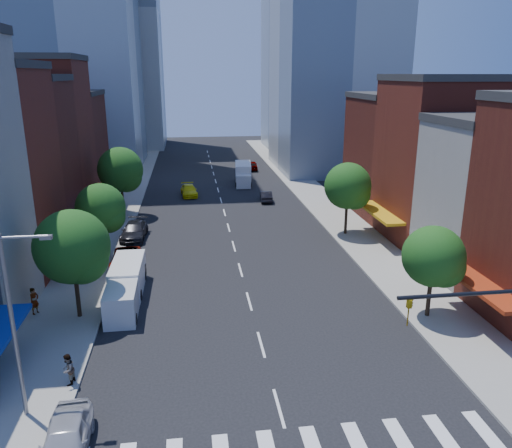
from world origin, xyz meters
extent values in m
plane|color=black|center=(0.00, 0.00, 0.00)|extent=(220.00, 220.00, 0.00)
cube|color=gray|center=(-12.50, 40.00, 0.07)|extent=(5.00, 120.00, 0.15)
cube|color=gray|center=(12.50, 40.00, 0.07)|extent=(5.00, 120.00, 0.15)
cube|color=#551C15|center=(-21.00, 29.00, 7.50)|extent=(12.00, 8.00, 15.00)
cube|color=maroon|center=(-21.00, 37.50, 8.50)|extent=(12.00, 9.00, 17.00)
cube|color=#551C15|center=(-21.00, 47.00, 6.50)|extent=(12.00, 10.00, 13.00)
cube|color=beige|center=(21.00, 15.00, 6.00)|extent=(12.00, 8.00, 12.00)
cube|color=maroon|center=(21.00, 24.00, 7.50)|extent=(12.00, 10.00, 15.00)
cube|color=#551C15|center=(21.00, 34.00, 6.50)|extent=(12.00, 10.00, 13.00)
cube|color=#9EA5AD|center=(-18.00, 95.00, 28.00)|extent=(18.00, 18.00, 56.00)
cylinder|color=black|center=(7.00, -4.50, 7.75)|extent=(7.00, 0.16, 0.16)
imported|color=gold|center=(4.00, -4.50, 7.15)|extent=(0.22, 0.18, 1.10)
cylinder|color=slate|center=(-12.00, 1.00, 4.65)|extent=(0.20, 0.20, 9.00)
cylinder|color=slate|center=(-11.00, 1.00, 8.95)|extent=(2.00, 0.14, 0.14)
cube|color=slate|center=(-10.10, 1.00, 8.90)|extent=(0.50, 0.25, 0.18)
cylinder|color=black|center=(-11.50, 11.00, 2.11)|extent=(0.28, 0.28, 3.92)
sphere|color=#154915|center=(-11.50, 11.00, 5.05)|extent=(4.80, 4.80, 4.80)
sphere|color=#154915|center=(-10.90, 10.70, 4.35)|extent=(3.36, 3.36, 3.36)
cylinder|color=black|center=(-11.50, 22.00, 1.97)|extent=(0.28, 0.28, 3.64)
sphere|color=#154915|center=(-11.50, 22.00, 4.70)|extent=(4.20, 4.20, 4.20)
sphere|color=#154915|center=(-10.90, 21.70, 4.05)|extent=(2.94, 2.94, 2.94)
cylinder|color=black|center=(-11.50, 36.00, 2.25)|extent=(0.28, 0.28, 4.20)
sphere|color=#154915|center=(-11.50, 36.00, 5.40)|extent=(5.00, 5.00, 5.00)
sphere|color=#154915|center=(-10.90, 35.70, 4.65)|extent=(3.50, 3.50, 3.50)
cylinder|color=black|center=(11.50, 8.00, 1.83)|extent=(0.28, 0.28, 3.36)
sphere|color=#154915|center=(11.50, 8.00, 4.35)|extent=(4.00, 4.00, 4.00)
sphere|color=#154915|center=(12.10, 7.70, 3.75)|extent=(2.80, 2.80, 2.80)
cylinder|color=black|center=(11.50, 26.00, 2.11)|extent=(0.28, 0.28, 3.92)
sphere|color=#154915|center=(11.50, 26.00, 5.05)|extent=(4.60, 4.60, 4.60)
sphere|color=#154915|center=(12.10, 25.70, 4.35)|extent=(3.22, 3.22, 3.22)
imported|color=#ADADB2|center=(-9.50, -1.88, 0.81)|extent=(2.18, 4.87, 1.62)
imported|color=black|center=(-8.63, 15.18, 0.82)|extent=(2.09, 5.11, 1.65)
imported|color=#999999|center=(-9.50, 20.15, 0.69)|extent=(2.30, 4.98, 1.38)
imported|color=black|center=(-9.50, 27.61, 0.80)|extent=(2.58, 5.64, 1.60)
cube|color=white|center=(-8.74, 15.13, 1.14)|extent=(2.22, 5.45, 2.28)
cube|color=black|center=(-8.76, 13.07, 1.46)|extent=(2.02, 1.11, 0.98)
cylinder|color=black|center=(-9.74, 13.30, 0.38)|extent=(0.28, 0.83, 0.82)
cylinder|color=black|center=(-7.78, 13.28, 0.38)|extent=(0.28, 0.83, 0.82)
cylinder|color=black|center=(-9.70, 16.98, 0.38)|extent=(0.28, 0.83, 0.82)
cylinder|color=black|center=(-7.75, 16.96, 0.38)|extent=(0.28, 0.83, 0.82)
cube|color=silver|center=(-8.70, 11.33, 1.06)|extent=(2.07, 5.06, 2.12)
cube|color=black|center=(-8.67, 9.42, 1.36)|extent=(1.88, 1.03, 0.91)
cylinder|color=black|center=(-9.58, 9.61, 0.35)|extent=(0.26, 0.77, 0.77)
cylinder|color=black|center=(-7.77, 9.63, 0.35)|extent=(0.26, 0.77, 0.77)
cylinder|color=black|center=(-9.62, 13.03, 0.35)|extent=(0.26, 0.77, 0.77)
cylinder|color=black|center=(-7.81, 13.05, 0.35)|extent=(0.26, 0.77, 0.77)
imported|color=yellow|center=(-4.04, 45.05, 0.71)|extent=(2.41, 5.05, 1.42)
imported|color=black|center=(5.68, 40.77, 0.66)|extent=(1.71, 4.11, 1.32)
imported|color=#999999|center=(6.61, 62.36, 0.77)|extent=(2.16, 4.65, 1.54)
cube|color=silver|center=(3.98, 51.92, 1.50)|extent=(2.83, 6.28, 3.00)
cube|color=silver|center=(3.64, 48.38, 1.03)|extent=(2.22, 1.88, 1.87)
cylinder|color=black|center=(2.68, 49.22, 0.42)|extent=(0.36, 0.87, 0.84)
cylinder|color=black|center=(4.74, 49.02, 0.42)|extent=(0.36, 0.87, 0.84)
cylinder|color=black|center=(3.09, 53.42, 0.42)|extent=(0.36, 0.87, 0.84)
cylinder|color=black|center=(5.15, 53.22, 0.42)|extent=(0.36, 0.87, 0.84)
imported|color=#999999|center=(-14.50, 11.77, 1.07)|extent=(0.72, 0.81, 1.85)
imported|color=#999999|center=(-10.50, 3.20, 1.00)|extent=(0.78, 0.93, 1.70)
camera|label=1|loc=(-3.88, -20.34, 15.64)|focal=35.00mm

